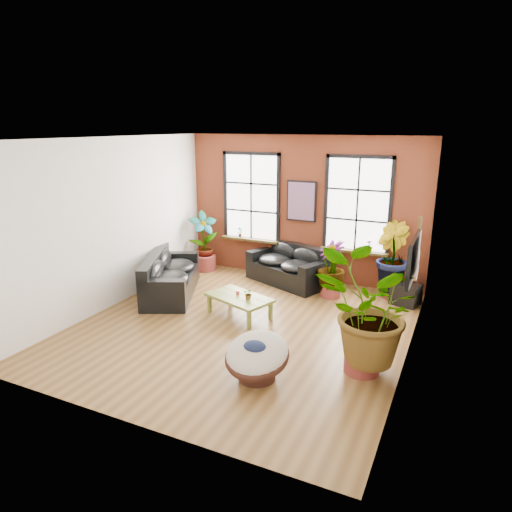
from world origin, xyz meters
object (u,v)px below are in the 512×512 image
at_px(sofa_left, 169,277).
at_px(papasan_chair, 257,356).
at_px(sofa_back, 290,266).
at_px(coffee_table, 239,299).

xyz_separation_m(sofa_left, papasan_chair, (3.34, -2.43, -0.04)).
bearing_deg(sofa_back, coffee_table, -71.82).
bearing_deg(papasan_chair, sofa_left, 145.81).
distance_m(sofa_back, papasan_chair, 4.49).
bearing_deg(papasan_chair, coffee_table, 125.26).
relative_size(coffee_table, papasan_chair, 1.43).
bearing_deg(sofa_back, sofa_left, -116.33).
bearing_deg(sofa_left, papasan_chair, -150.93).
height_order(sofa_back, coffee_table, sofa_back).
relative_size(sofa_left, papasan_chair, 2.43).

